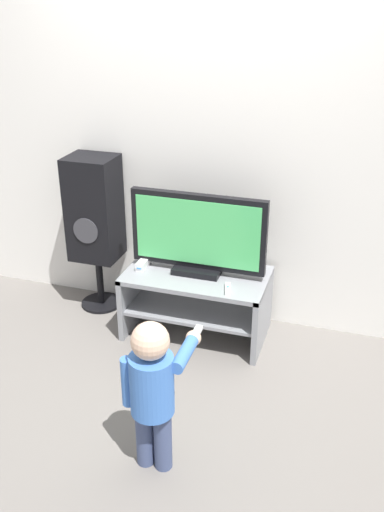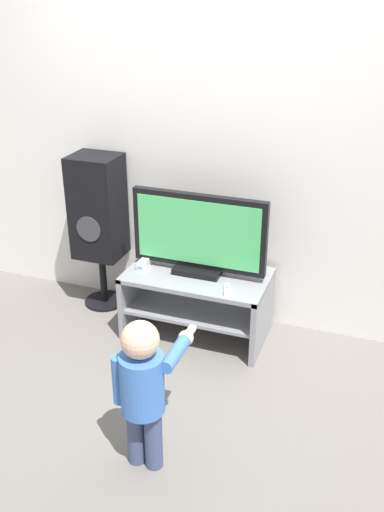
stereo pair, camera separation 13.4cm
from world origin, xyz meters
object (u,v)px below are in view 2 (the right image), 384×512
(remote_primary, at_px, (227,289))
(speaker_tower, at_px, (98,210))
(game_console, at_px, (145,262))
(child, at_px, (144,383))
(television, at_px, (199,235))

(remote_primary, xyz_separation_m, speaker_tower, (-1.03, 0.30, 0.27))
(speaker_tower, bearing_deg, game_console, -20.17)
(remote_primary, xyz_separation_m, child, (-0.09, -1.03, 0.02))
(child, distance_m, speaker_tower, 1.65)
(television, height_order, remote_primary, television)
(television, height_order, child, television)
(child, bearing_deg, remote_primary, 84.77)
(television, bearing_deg, child, -82.71)
(game_console, xyz_separation_m, remote_primary, (0.61, -0.15, -0.02))
(game_console, bearing_deg, television, 5.14)
(child, height_order, speaker_tower, speaker_tower)
(child, relative_size, speaker_tower, 0.73)
(television, relative_size, remote_primary, 6.57)
(remote_primary, bearing_deg, game_console, 166.49)
(game_console, bearing_deg, remote_primary, -13.51)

